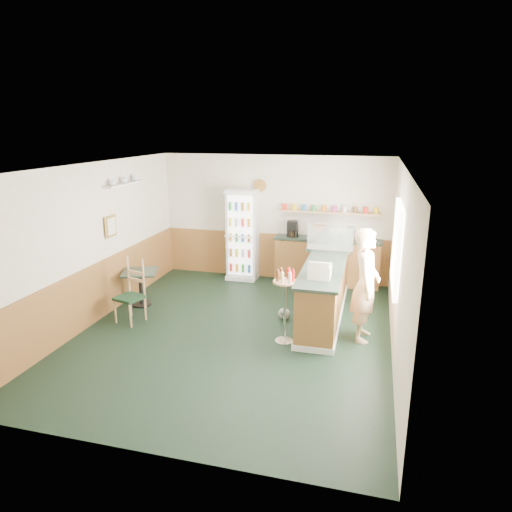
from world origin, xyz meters
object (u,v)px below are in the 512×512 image
(cafe_chair, at_px, (131,288))
(shopkeeper, at_px, (365,285))
(display_case, at_px, (331,238))
(condiment_stand, at_px, (285,296))
(cafe_table, at_px, (140,281))
(drinks_fridge, at_px, (243,235))
(cash_register, at_px, (320,271))

(cafe_chair, bearing_deg, shopkeeper, 19.35)
(display_case, xyz_separation_m, cafe_chair, (-3.21, -1.79, -0.67))
(condiment_stand, distance_m, cafe_table, 3.04)
(drinks_fridge, distance_m, condiment_stand, 3.25)
(cafe_table, bearing_deg, condiment_stand, -15.71)
(cafe_table, xyz_separation_m, cafe_chair, (0.19, -0.65, 0.10))
(drinks_fridge, relative_size, cafe_table, 2.54)
(cash_register, height_order, cafe_chair, cash_register)
(cafe_table, bearing_deg, drinks_fridge, 55.58)
(cash_register, relative_size, cafe_chair, 0.33)
(display_case, bearing_deg, cafe_chair, -150.83)
(shopkeeper, height_order, cafe_table, shopkeeper)
(condiment_stand, bearing_deg, cafe_table, 164.29)
(cash_register, bearing_deg, shopkeeper, 9.28)
(cash_register, relative_size, cafe_table, 0.46)
(display_case, distance_m, cafe_chair, 3.74)
(display_case, distance_m, cash_register, 1.67)
(drinks_fridge, bearing_deg, display_case, -24.34)
(shopkeeper, distance_m, condiment_stand, 1.27)
(display_case, distance_m, shopkeeper, 1.73)
(drinks_fridge, relative_size, shopkeeper, 1.10)
(drinks_fridge, xyz_separation_m, condiment_stand, (1.51, -2.87, -0.23))
(cash_register, distance_m, shopkeeper, 0.74)
(cafe_table, bearing_deg, cafe_chair, -73.84)
(shopkeeper, height_order, cafe_chair, shopkeeper)
(shopkeeper, relative_size, condiment_stand, 1.53)
(cash_register, height_order, cafe_table, cash_register)
(drinks_fridge, distance_m, cafe_table, 2.54)
(display_case, xyz_separation_m, cafe_table, (-3.40, -1.15, -0.77))
(cafe_chair, bearing_deg, condiment_stand, 11.98)
(cafe_chair, bearing_deg, cafe_table, 121.82)
(drinks_fridge, height_order, shopkeeper, drinks_fridge)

